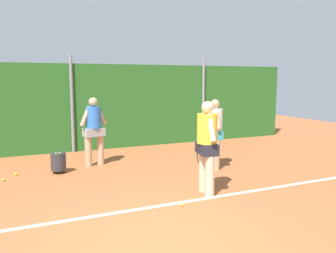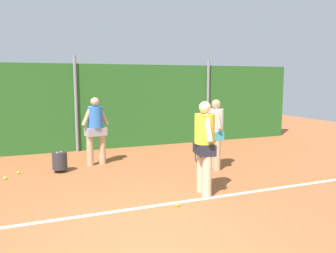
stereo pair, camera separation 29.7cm
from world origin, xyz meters
The scene contains 13 objects.
ground_plane centered at (0.00, 2.07, 0.00)m, with size 27.59×27.59×0.00m, color #A85B33.
hedge_fence_backdrop centered at (0.00, 7.02, 1.38)m, with size 16.16×0.25×2.75m, color #286023.
fence_post_center centered at (0.00, 6.85, 1.50)m, with size 0.10×0.10×3.00m, color gray.
fence_post_right centered at (4.66, 6.85, 1.50)m, with size 0.10×0.10×3.00m, color gray.
court_baseline_paint centered at (0.00, 1.36, 0.00)m, with size 11.81×0.10×0.01m, color white.
player_foreground_near centered at (1.73, 1.61, 1.04)m, with size 0.41×0.84×1.85m.
player_midcourt centered at (2.94, 3.28, 0.99)m, with size 0.42×0.72×1.77m.
player_backcourt_far centered at (0.22, 4.86, 1.01)m, with size 0.74×0.42×1.80m.
ball_hopper centered at (-0.76, 4.44, 0.29)m, with size 0.36×0.36×0.51m.
tennis_ball_1 centered at (0.96, 1.17, 0.03)m, with size 0.07×0.07×0.07m, color #CCDB33.
tennis_ball_3 centered at (-1.72, 4.65, 0.03)m, with size 0.07×0.07×0.07m, color #CCDB33.
tennis_ball_4 centered at (-1.99, 4.25, 0.03)m, with size 0.07×0.07×0.07m, color #CCDB33.
tennis_ball_5 centered at (3.87, 5.65, 0.03)m, with size 0.07×0.07×0.07m, color #CCDB33.
Camera 1 is at (-1.79, -4.29, 2.28)m, focal length 37.77 mm.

